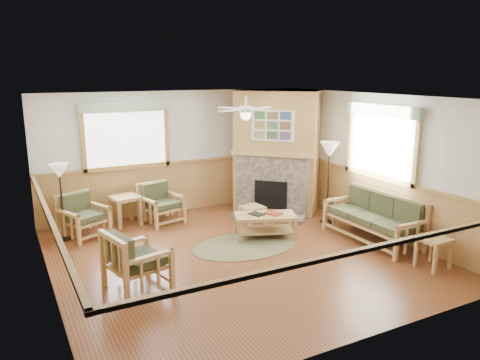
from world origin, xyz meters
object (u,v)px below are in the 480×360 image
armchair_back_right (161,204)px  floor_lamp_right (328,183)px  sofa (373,218)px  footstool (252,215)px  armchair_left (137,259)px  end_table_chairs (125,210)px  end_table_sofa (433,253)px  floor_lamp_left (62,202)px  armchair_back_left (84,216)px  coffee_table (265,226)px

armchair_back_right → floor_lamp_right: size_ratio=0.48×
sofa → footstool: sofa is taller
armchair_left → end_table_chairs: 3.02m
armchair_back_right → end_table_sofa: armchair_back_right is taller
sofa → floor_lamp_left: size_ratio=1.31×
end_table_chairs → floor_lamp_left: bearing=-164.8°
footstool → end_table_sofa: bearing=-66.0°
sofa → end_table_sofa: sofa is taller
armchair_back_left → sofa: bearing=-53.8°
coffee_table → end_table_sofa: (1.68, -2.48, 0.03)m
sofa → end_table_sofa: 1.41m
footstool → floor_lamp_left: 3.74m
sofa → footstool: bearing=-143.5°
sofa → armchair_back_left: 5.46m
armchair_left → floor_lamp_right: size_ratio=0.52×
armchair_left → footstool: bearing=-71.3°
armchair_back_left → armchair_back_right: (1.59, 0.13, -0.00)m
sofa → end_table_chairs: 4.93m
armchair_left → footstool: armchair_left is taller
coffee_table → end_table_sofa: size_ratio=2.25×
armchair_back_left → armchair_back_right: armchair_back_left is taller
armchair_back_left → armchair_left: (0.31, -2.61, 0.03)m
end_table_chairs → armchair_back_right: bearing=-17.3°
coffee_table → floor_lamp_right: bearing=27.7°
end_table_chairs → footstool: end_table_chairs is taller
armchair_back_left → floor_lamp_left: size_ratio=0.56×
end_table_chairs → floor_lamp_right: bearing=-25.6°
floor_lamp_right → coffee_table: bearing=-173.5°
armchair_back_left → floor_lamp_left: 0.48m
sofa → end_table_sofa: bearing=-1.1°
armchair_left → coffee_table: armchair_left is taller
armchair_back_left → armchair_back_right: 1.59m
sofa → armchair_back_right: sofa is taller
end_table_sofa → floor_lamp_left: size_ratio=0.34×
footstool → floor_lamp_right: bearing=-25.2°
end_table_chairs → end_table_sofa: size_ratio=1.22×
armchair_back_left → end_table_chairs: bearing=-2.3°
coffee_table → end_table_chairs: bearing=158.6°
armchair_back_left → armchair_back_right: size_ratio=1.00×
end_table_chairs → floor_lamp_right: 4.23m
armchair_back_right → footstool: armchair_back_right is taller
armchair_left → footstool: 3.47m
footstool → floor_lamp_left: (-3.61, 0.81, 0.55)m
floor_lamp_left → end_table_chairs: bearing=15.2°
armchair_left → end_table_sofa: (4.43, -1.51, -0.19)m
floor_lamp_left → floor_lamp_right: 5.25m
coffee_table → end_table_sofa: 3.00m
end_table_sofa → floor_lamp_left: 6.58m
end_table_sofa → footstool: bearing=114.0°
armchair_back_left → armchair_left: bearing=-107.2°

